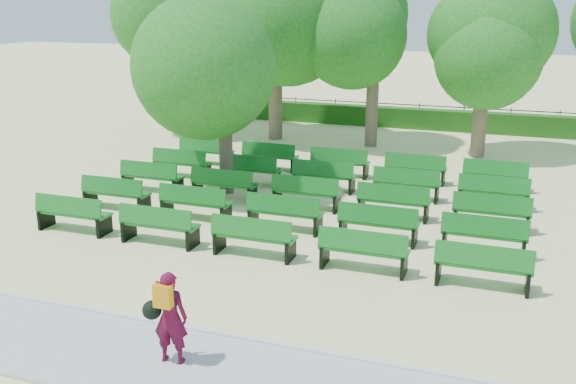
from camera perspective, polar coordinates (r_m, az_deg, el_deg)
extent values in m
plane|color=beige|center=(17.05, 1.04, -2.62)|extent=(120.00, 120.00, 0.00)
cube|color=#B2B1AD|center=(10.91, -11.77, -14.64)|extent=(30.00, 2.20, 0.06)
cube|color=silver|center=(11.76, -8.86, -11.91)|extent=(30.00, 0.12, 0.10)
cube|color=#1D5114|center=(30.15, 9.54, 6.56)|extent=(26.00, 0.70, 0.90)
cube|color=#136D1F|center=(17.97, 1.64, 0.01)|extent=(1.95, 0.60, 0.06)
cube|color=#136D1F|center=(17.69, 1.42, 0.65)|extent=(1.93, 0.21, 0.45)
cylinder|color=brown|center=(19.32, -5.57, 4.22)|extent=(0.41, 0.41, 2.98)
ellipsoid|color=#23701F|center=(18.93, -5.79, 11.98)|extent=(4.11, 4.11, 3.70)
imported|color=#4E0B26|center=(10.48, -10.43, -10.90)|extent=(0.62, 0.45, 1.55)
cube|color=orange|center=(10.14, -11.06, -9.09)|extent=(0.29, 0.14, 0.36)
sphere|color=black|center=(10.53, -12.00, -10.22)|extent=(0.31, 0.31, 0.31)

